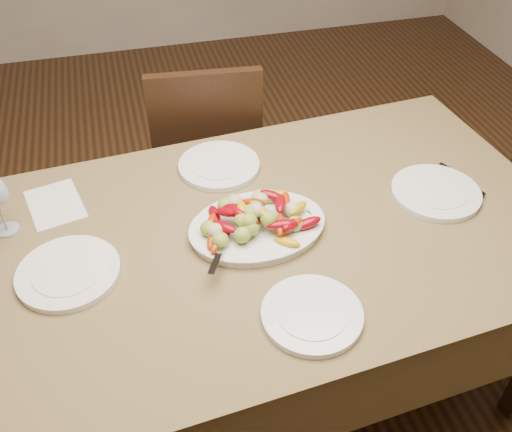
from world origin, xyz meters
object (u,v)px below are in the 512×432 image
Objects in this scene: plate_left at (68,273)px; chair_far at (206,154)px; plate_right at (436,193)px; dining_table at (256,316)px; plate_near at (312,315)px; plate_far at (219,166)px; serving_platter at (257,228)px.

chair_far is at bearing 58.93° from plate_left.
plate_right is (0.59, -0.80, 0.29)m from chair_far.
dining_table is at bearing 3.96° from plate_left.
dining_table is 7.26× the size of plate_near.
dining_table is at bearing 95.93° from chair_far.
plate_left and plate_far have the same top height.
plate_near is at bearing -27.27° from plate_left.
plate_right is (1.11, 0.06, 0.00)m from plate_left.
plate_near is (0.09, -0.67, 0.00)m from plate_far.
plate_far is (-0.04, 0.33, 0.39)m from dining_table.
chair_far is 0.88m from serving_platter.
plate_right and plate_near have the same top height.
plate_right is (0.58, 0.02, -0.00)m from serving_platter.
plate_far and plate_near have the same top height.
dining_table is 0.70m from plate_right.
dining_table is at bearing -159.43° from serving_platter.
serving_platter is at bearing 4.11° from plate_left.
serving_platter is 1.45× the size of plate_far.
chair_far reaches higher than plate_right.
chair_far is (-0.00, 0.83, 0.10)m from dining_table.
plate_left is (-0.52, -0.86, 0.29)m from chair_far.
plate_far is (-0.04, 0.33, -0.00)m from serving_platter.
serving_platter reaches higher than dining_table.
chair_far is at bearing 126.22° from plate_right.
plate_left is 0.65m from plate_near.
dining_table is 6.72× the size of plate_left.
plate_far is (-0.62, 0.31, 0.00)m from plate_right.
plate_near is (-0.53, -0.36, 0.00)m from plate_right.
serving_platter reaches higher than plate_right.
plate_left and plate_near have the same top height.
chair_far reaches higher than dining_table.
dining_table is 0.65m from plate_left.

